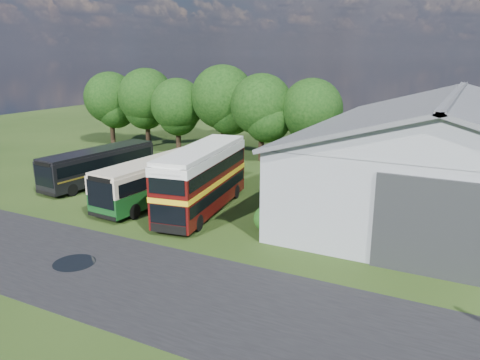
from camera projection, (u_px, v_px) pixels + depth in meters
The scene contains 16 objects.
ground at pixel (134, 248), 26.54m from camera, with size 120.00×120.00×0.00m, color #1E3210.
asphalt_road at pixel (142, 281), 22.64m from camera, with size 60.00×8.00×0.02m, color black.
puddle at pixel (74, 263), 24.62m from camera, with size 2.20×2.20×0.01m, color black.
storage_shed at pixel (449, 150), 32.56m from camera, with size 18.80×24.80×8.15m.
tree_far_left at pixel (110, 98), 55.83m from camera, with size 6.12×6.12×8.64m.
tree_left_a at pixel (146, 97), 53.97m from camera, with size 6.46×6.46×9.12m.
tree_left_b at pixel (177, 105), 51.07m from camera, with size 5.78×5.78×8.16m.
tree_mid at pixel (223, 97), 49.74m from camera, with size 6.80×6.80×9.60m.
tree_right_a at pixel (262, 105), 46.81m from camera, with size 6.26×6.26×8.83m.
tree_right_b at pixel (312, 109), 45.36m from camera, with size 5.98×5.98×8.45m.
shrub_front at pixel (267, 230), 29.22m from camera, with size 1.70×1.70×1.70m, color #194714.
shrub_mid at pixel (279, 220), 30.94m from camera, with size 1.60×1.60×1.60m, color #194714.
shrub_back at pixel (290, 212), 32.66m from camera, with size 1.80×1.80×1.80m, color #194714.
bus_green_single at pixel (159, 178), 34.79m from camera, with size 3.43×11.77×3.20m.
bus_maroon_double at pixel (202, 180), 32.18m from camera, with size 4.27×10.88×4.56m.
bus_dark_single at pixel (99, 165), 39.47m from camera, with size 3.47×10.85×2.94m.
Camera 1 is at (16.60, -19.13, 10.67)m, focal length 35.00 mm.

